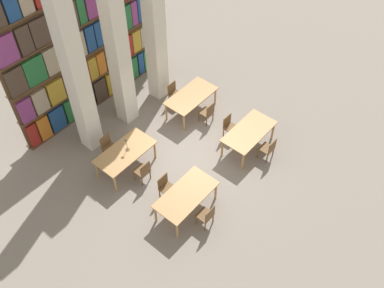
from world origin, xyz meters
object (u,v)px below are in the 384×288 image
Objects in this scene: chair_5 at (109,146)px; desk_lamp_0 at (126,142)px; pillar_left at (75,73)px; pillar_right at (154,24)px; chair_0 at (206,216)px; chair_4 at (143,171)px; chair_6 at (208,112)px; reading_table_2 at (125,153)px; reading_table_0 at (186,196)px; chair_7 at (174,93)px; pillar_center at (117,47)px; chair_1 at (166,187)px; reading_table_3 at (191,97)px; reading_table_1 at (249,133)px; chair_3 at (230,126)px; chair_2 at (268,149)px.

chair_5 is 1.02m from desk_lamp_0.
pillar_right is at bearing 0.00° from pillar_left.
chair_4 is at bearing 90.19° from chair_0.
chair_0 is at bearing -123.72° from pillar_right.
pillar_left is at bearing 144.60° from chair_6.
pillar_right reaches higher than reading_table_2.
pillar_right reaches higher than chair_5.
chair_7 reaches higher than reading_table_0.
chair_7 is (-0.00, -0.78, -2.53)m from pillar_right.
pillar_center reaches higher than chair_7.
chair_1 is 3.79m from reading_table_3.
pillar_left is 3.16× the size of reading_table_3.
chair_5 is at bearing 168.58° from reading_table_3.
reading_table_0 is at bearing -150.77° from chair_6.
chair_6 is at bearing 87.92° from reading_table_1.
reading_table_1 and reading_table_3 have the same top height.
chair_5 is (0.00, 1.55, 0.00)m from chair_4.
desk_lamp_0 reaches higher than reading_table_2.
desk_lamp_0 is (0.12, -1.67, -1.89)m from pillar_left.
pillar_right reaches higher than chair_4.
chair_3 is 1.00× the size of chair_6.
desk_lamp_0 reaches higher than reading_table_1.
reading_table_2 is at bearing 134.98° from chair_2.
chair_1 and chair_7 have the same top height.
reading_table_0 is 3.29m from chair_2.
chair_5 is (-1.66, -0.89, -2.53)m from pillar_center.
chair_4 is 1.00× the size of chair_5.
chair_1 is at bearing 1.02° from chair_3.
chair_3 is at bearing -90.98° from pillar_right.
reading_table_1 is at bearing -27.25° from chair_4.
reading_table_2 is 1.00× the size of reading_table_3.
reading_table_3 is at bearing -92.71° from chair_3.
chair_6 is (-0.03, -0.77, -0.22)m from reading_table_3.
chair_0 is at bearing -90.40° from reading_table_2.
chair_5 is at bearing -151.86° from pillar_center.
pillar_center is at bearing 45.62° from reading_table_2.
pillar_center is at bearing 137.00° from reading_table_3.
reading_table_0 is 0.81m from chair_1.
chair_6 is at bearing -93.02° from chair_3.
desk_lamp_0 reaches higher than chair_1.
pillar_left reaches higher than chair_3.
pillar_center is (1.64, 0.00, 0.00)m from pillar_left.
pillar_left is at bearing 180.00° from pillar_center.
pillar_right is 5.35m from chair_1.
reading_table_0 is at bearing -178.97° from reading_table_1.
chair_6 is (-0.00, -2.33, -2.53)m from pillar_right.
chair_4 is at bearing 143.05° from chair_2.
chair_6 is (3.29, 0.10, 0.00)m from chair_4.
pillar_left and pillar_right have the same top height.
reading_table_3 is at bearing 45.48° from chair_0.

